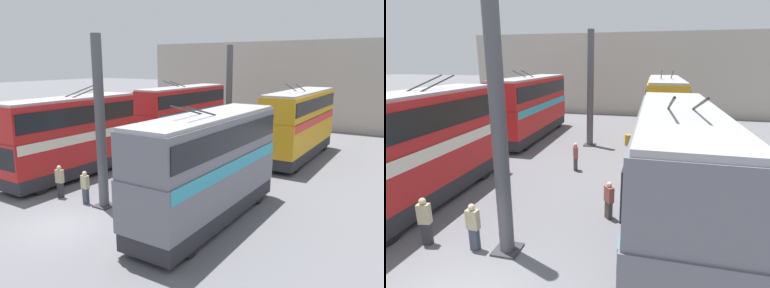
% 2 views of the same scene
% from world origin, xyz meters
% --- Properties ---
extents(depot_back_wall, '(0.50, 36.00, 9.50)m').
position_xyz_m(depot_back_wall, '(31.09, 0.00, 4.75)').
color(depot_back_wall, '#A8A093').
rests_on(depot_back_wall, ground_plane).
extents(support_column_near, '(0.89, 0.89, 8.50)m').
position_xyz_m(support_column_near, '(2.72, 0.00, 4.12)').
color(support_column_near, '#4C4C51').
rests_on(support_column_near, ground_plane).
extents(support_column_far, '(0.89, 0.89, 8.50)m').
position_xyz_m(support_column_far, '(16.54, 0.00, 4.12)').
color(support_column_far, '#4C4C51').
rests_on(support_column_far, ground_plane).
extents(bus_left_near, '(9.60, 2.54, 5.58)m').
position_xyz_m(bus_left_near, '(3.99, -5.35, 2.81)').
color(bus_left_near, black).
rests_on(bus_left_near, ground_plane).
extents(bus_left_far, '(10.65, 2.54, 5.74)m').
position_xyz_m(bus_left_far, '(17.70, -5.35, 2.92)').
color(bus_left_far, black).
rests_on(bus_left_far, ground_plane).
extents(bus_right_near, '(9.32, 2.54, 5.69)m').
position_xyz_m(bus_right_near, '(5.35, 5.35, 2.87)').
color(bus_right_near, black).
rests_on(bus_right_near, ground_plane).
extents(bus_right_mid, '(11.10, 2.54, 5.67)m').
position_xyz_m(bus_right_mid, '(18.13, 5.35, 2.87)').
color(bus_right_mid, black).
rests_on(bus_right_mid, ground_plane).
extents(person_by_right_row, '(0.32, 0.46, 1.80)m').
position_xyz_m(person_by_right_row, '(2.40, 2.94, 0.96)').
color(person_by_right_row, '#2D2D33').
rests_on(person_by_right_row, ground_plane).
extents(person_aisle_foreground, '(0.25, 0.43, 1.74)m').
position_xyz_m(person_aisle_foreground, '(2.53, 1.12, 0.92)').
color(person_aisle_foreground, '#384251').
rests_on(person_aisle_foreground, ground_plane).
extents(person_by_left_row, '(0.47, 0.46, 1.63)m').
position_xyz_m(person_by_left_row, '(5.77, -3.05, 0.85)').
color(person_by_left_row, '#473D33').
rests_on(person_by_left_row, ground_plane).
extents(person_aisle_midway, '(0.48, 0.39, 1.71)m').
position_xyz_m(person_aisle_midway, '(10.93, -0.31, 0.91)').
color(person_aisle_midway, '#473D33').
rests_on(person_aisle_midway, ground_plane).
extents(oil_drum, '(0.61, 0.61, 0.85)m').
position_xyz_m(oil_drum, '(17.26, -2.92, 0.43)').
color(oil_drum, '#B28E23').
rests_on(oil_drum, ground_plane).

